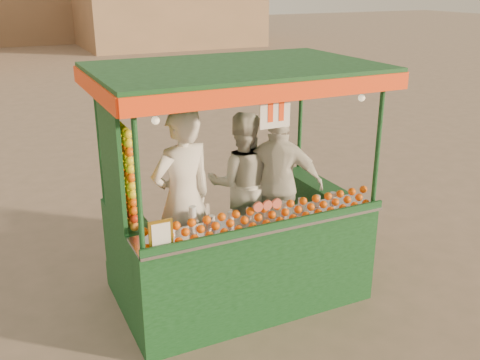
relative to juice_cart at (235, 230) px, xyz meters
name	(u,v)px	position (x,y,z in m)	size (l,w,h in m)	color
ground	(260,285)	(0.37, 0.11, -0.83)	(90.00, 90.00, 0.00)	#6B5C4C
juice_cart	(235,230)	(0.00, 0.00, 0.00)	(2.81, 1.82, 2.55)	#0E3613
vendor_left	(183,199)	(-0.54, 0.09, 0.42)	(0.78, 0.60, 1.90)	silver
vendor_middle	(242,183)	(0.35, 0.54, 0.30)	(0.98, 0.88, 1.67)	silver
vendor_right	(279,185)	(0.67, 0.26, 0.32)	(1.07, 0.89, 1.71)	silver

